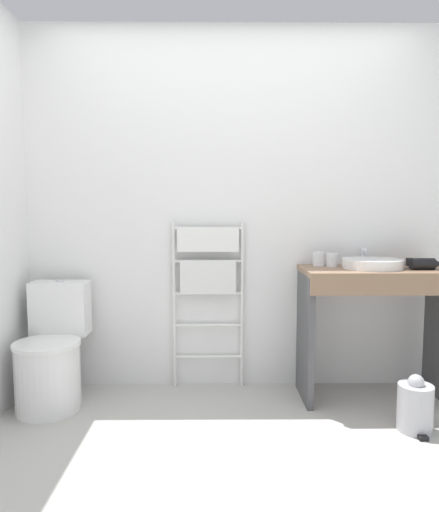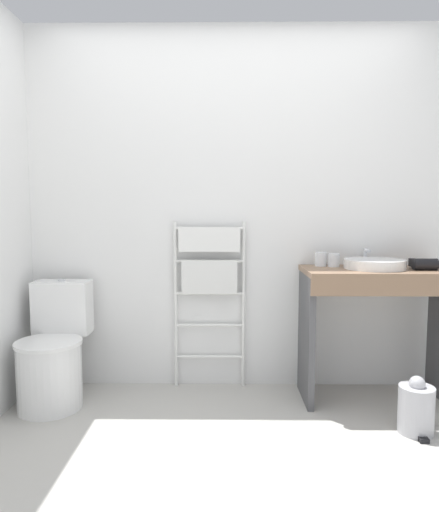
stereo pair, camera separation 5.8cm
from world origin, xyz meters
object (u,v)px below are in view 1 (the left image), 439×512
at_px(towel_radiator, 208,272).
at_px(trash_bin, 415,406).
at_px(toilet, 51,357).
at_px(hair_dryer, 423,264).
at_px(cup_near_wall, 319,259).
at_px(cup_near_edge, 332,260).
at_px(sink_basin, 372,263).

bearing_deg(towel_radiator, trash_bin, -29.33).
relative_size(toilet, hair_dryer, 3.94).
bearing_deg(trash_bin, towel_radiator, 150.67).
xyz_separation_m(toilet, hair_dryer, (2.38, 0.05, 0.59)).
relative_size(cup_near_wall, cup_near_edge, 1.07).
distance_m(cup_near_wall, cup_near_edge, 0.09).
height_order(toilet, sink_basin, sink_basin).
bearing_deg(cup_near_edge, sink_basin, -23.78).
bearing_deg(cup_near_wall, toilet, -171.98).
bearing_deg(towel_radiator, cup_near_edge, -5.74).
relative_size(sink_basin, trash_bin, 1.19).
relative_size(cup_near_edge, hair_dryer, 0.45).
relative_size(toilet, sink_basin, 2.02).
bearing_deg(toilet, sink_basin, 3.02).
bearing_deg(cup_near_edge, cup_near_wall, 158.05).
relative_size(sink_basin, hair_dryer, 1.95).
bearing_deg(cup_near_edge, towel_radiator, 174.26).
bearing_deg(sink_basin, towel_radiator, 170.02).
distance_m(toilet, cup_near_edge, 1.94).
height_order(sink_basin, cup_near_wall, cup_near_wall).
height_order(toilet, hair_dryer, hair_dryer).
height_order(cup_near_edge, trash_bin, cup_near_edge).
bearing_deg(toilet, cup_near_wall, 8.02).
xyz_separation_m(towel_radiator, cup_near_wall, (0.76, -0.05, 0.09)).
xyz_separation_m(cup_near_wall, cup_near_edge, (0.08, -0.03, -0.00)).
distance_m(sink_basin, trash_bin, 0.90).
bearing_deg(hair_dryer, cup_near_wall, 162.27).
relative_size(toilet, trash_bin, 2.40).
bearing_deg(cup_near_wall, trash_bin, -55.34).
relative_size(towel_radiator, hair_dryer, 5.88).
bearing_deg(trash_bin, cup_near_wall, 124.66).
bearing_deg(sink_basin, hair_dryer, -11.47).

